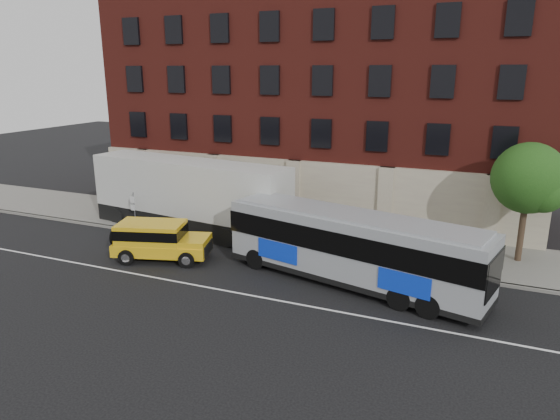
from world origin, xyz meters
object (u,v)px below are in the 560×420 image
at_px(street_tree, 529,181).
at_px(yellow_suv, 158,238).
at_px(shipping_container, 189,197).
at_px(city_bus, 352,246).
at_px(sign_pole, 134,209).

height_order(street_tree, yellow_suv, street_tree).
bearing_deg(shipping_container, street_tree, 6.00).
bearing_deg(city_bus, shipping_container, 160.70).
height_order(city_bus, shipping_container, shipping_container).
relative_size(sign_pole, city_bus, 0.19).
xyz_separation_m(sign_pole, city_bus, (14.62, -2.65, 0.46)).
xyz_separation_m(street_tree, shipping_container, (-18.85, -1.98, -2.20)).
distance_m(city_bus, yellow_suv, 10.42).
bearing_deg(sign_pole, shipping_container, 23.05).
relative_size(sign_pole, shipping_container, 0.18).
xyz_separation_m(sign_pole, yellow_suv, (4.26, -3.47, -0.30)).
bearing_deg(street_tree, shipping_container, -174.00).
xyz_separation_m(sign_pole, shipping_container, (3.19, 1.36, 0.76)).
relative_size(street_tree, yellow_suv, 1.14).
distance_m(sign_pole, yellow_suv, 5.50).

